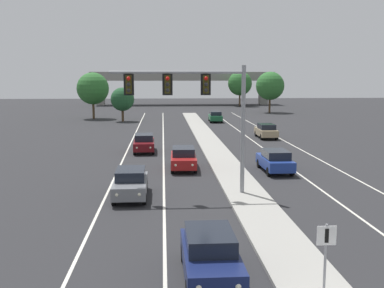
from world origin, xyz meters
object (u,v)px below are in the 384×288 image
tree_far_left_b (93,89)px  car_oncoming_darkred (144,143)px  overhead_signal_mast (197,99)px  car_oncoming_grey (131,183)px  car_oncoming_navy (210,254)px  tree_far_right_b (270,86)px  car_oncoming_red (183,158)px  car_receding_tan (266,131)px  tree_far_left_c (122,99)px  tree_far_right_c (240,84)px  car_receding_green (215,116)px  median_sign_post (326,249)px  car_receding_blue (275,160)px

tree_far_left_b → car_oncoming_darkred: bearing=-74.3°
overhead_signal_mast → car_oncoming_grey: bearing=-178.0°
car_oncoming_navy → tree_far_left_b: 61.01m
car_oncoming_navy → tree_far_right_b: bearing=75.4°
car_oncoming_red → car_receding_tan: size_ratio=1.01×
tree_far_left_c → car_oncoming_darkred: bearing=-81.4°
car_oncoming_navy → tree_far_right_c: (15.69, 88.44, 4.24)m
car_receding_tan → car_receding_green: bearing=101.0°
median_sign_post → car_oncoming_darkred: (-6.60, 28.12, -0.77)m
median_sign_post → car_oncoming_navy: size_ratio=0.49×
tree_far_right_c → tree_far_right_b: size_ratio=1.03×
car_receding_tan → tree_far_left_b: (-22.25, 24.69, 3.96)m
car_oncoming_darkred → tree_far_right_b: tree_far_right_b is taller
car_oncoming_navy → car_oncoming_darkred: bearing=97.0°
car_oncoming_red → tree_far_right_b: size_ratio=0.60×
tree_far_right_c → tree_far_left_b: tree_far_right_c is taller
median_sign_post → car_receding_green: (2.85, 54.69, -0.77)m
car_oncoming_darkred → car_oncoming_navy: bearing=-83.0°
car_oncoming_red → car_receding_tan: same height
car_oncoming_grey → tree_far_right_c: (19.07, 77.70, 4.24)m
car_receding_green → car_receding_blue: bearing=-89.7°
overhead_signal_mast → car_receding_blue: 9.83m
car_receding_blue → tree_far_right_c: tree_far_right_c is taller
tree_far_left_c → tree_far_left_b: bearing=136.2°
car_oncoming_navy → car_receding_tan: size_ratio=1.00×
overhead_signal_mast → car_oncoming_grey: overhead_signal_mast is taller
tree_far_left_b → tree_far_left_c: 7.09m
car_receding_tan → car_oncoming_grey: bearing=-118.5°
car_oncoming_red → car_receding_tan: (9.79, 16.38, 0.00)m
tree_far_right_c → tree_far_left_c: 40.93m
car_oncoming_navy → car_receding_blue: 18.25m
car_oncoming_navy → car_oncoming_red: bearing=90.2°
car_receding_green → tree_far_left_b: tree_far_left_b is taller
car_receding_blue → tree_far_left_c: 40.23m
car_oncoming_darkred → car_receding_green: same height
car_receding_tan → car_receding_green: (-3.52, 18.13, 0.00)m
car_oncoming_darkred → car_receding_blue: 13.43m
overhead_signal_mast → tree_far_left_c: (-7.89, 43.90, -2.18)m
overhead_signal_mast → tree_far_right_b: size_ratio=1.00×
tree_far_left_b → tree_far_right_b: bearing=18.7°
car_receding_tan → tree_far_left_b: size_ratio=0.61×
median_sign_post → car_receding_green: size_ratio=0.49×
median_sign_post → car_oncoming_red: size_ratio=0.49×
car_oncoming_darkred → tree_far_left_b: (-9.28, 33.12, 3.96)m
car_oncoming_grey → tree_far_left_b: (-9.15, 48.84, 3.96)m
car_oncoming_navy → car_oncoming_grey: same height
car_oncoming_grey → car_receding_green: 43.36m
overhead_signal_mast → car_receding_tan: 26.19m
car_receding_blue → car_oncoming_grey: bearing=-146.9°
car_receding_green → tree_far_right_c: bearing=75.0°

